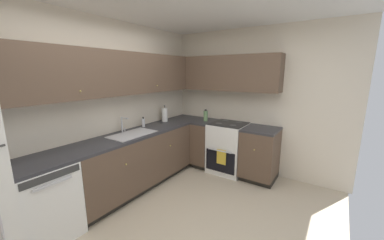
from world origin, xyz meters
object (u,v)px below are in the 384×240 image
Objects in this scene: dishwasher at (43,202)px; oil_bottle at (206,116)px; paper_towel_roll at (165,115)px; oven_range at (228,147)px; soap_bottle at (143,123)px.

oil_bottle is (2.71, -0.46, 0.57)m from dishwasher.
paper_towel_roll is (2.24, 0.16, 0.60)m from dishwasher.
soap_bottle reaches higher than oven_range.
oven_range is 6.12× the size of soap_bottle.
soap_bottle is at bearing 132.27° from oven_range.
dishwasher is 2.81m from oil_bottle.
soap_bottle is at bearing 147.39° from oil_bottle.
soap_bottle is 0.79× the size of oil_bottle.
oven_range is at bearing -66.03° from paper_towel_roll.
oven_range is 1.34m from paper_towel_roll.
paper_towel_roll reaches higher than oil_bottle.
dishwasher is at bearing 170.33° from oil_bottle.
oil_bottle is at bearing -32.61° from soap_bottle.
oil_bottle is at bearing 92.18° from oven_range.
soap_bottle is (-1.02, 1.12, 0.52)m from oven_range.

